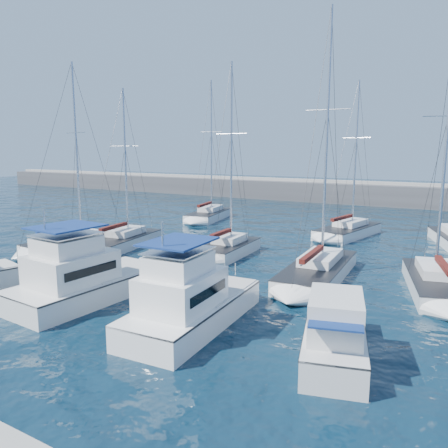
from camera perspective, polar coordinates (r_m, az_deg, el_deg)
The scene contains 12 objects.
ground at distance 23.95m, azimuth -12.31°, elevation -10.56°, with size 220.00×220.00×0.00m, color black.
breakwater at distance 70.49m, azimuth 17.50°, elevation 3.44°, with size 160.00×6.00×4.45m.
motor_yacht_port_inner at distance 25.32m, azimuth -17.96°, elevation -7.00°, with size 4.39×9.03×4.69m.
motor_yacht_stbd_inner at distance 20.64m, azimuth -4.56°, elevation -10.36°, with size 3.83×8.66×4.69m.
motor_yacht_stbd_outer at distance 18.27m, azimuth 14.26°, elevation -14.04°, with size 3.95×6.71×3.20m.
sailboat_mid_a at distance 37.78m, azimuth -19.04°, elevation -2.55°, with size 4.38×8.19×15.28m.
sailboat_mid_b at distance 38.23m, azimuth -13.00°, elevation -2.15°, with size 4.24×8.19×13.53m.
sailboat_mid_c at distance 34.33m, azimuth 0.46°, elevation -3.17°, with size 3.32×6.72×15.04m.
sailboat_mid_d at distance 28.89m, azimuth 12.19°, elevation -5.92°, with size 3.74×9.78×17.14m.
sailboat_mid_e at distance 28.50m, azimuth 26.08°, elevation -6.91°, with size 4.95×8.75×16.19m.
sailboat_back_a at distance 51.92m, azimuth -1.95°, elevation 1.22°, with size 4.61×8.85×16.43m.
sailboat_back_b at distance 43.42m, azimuth 15.90°, elevation -0.86°, with size 4.74×8.89×14.87m.
Camera 1 is at (15.38, -16.42, 8.21)m, focal length 35.00 mm.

